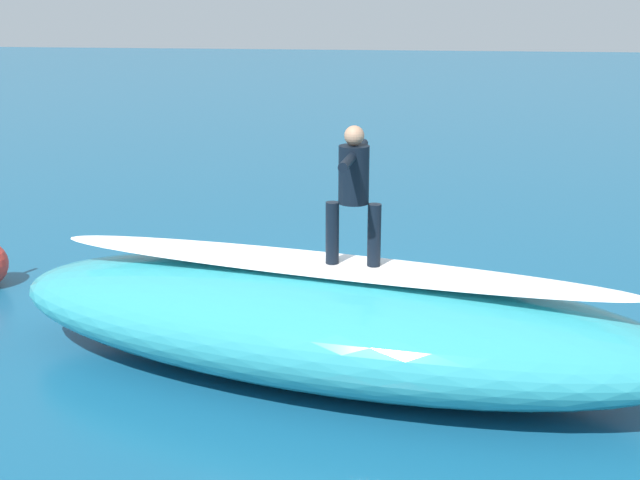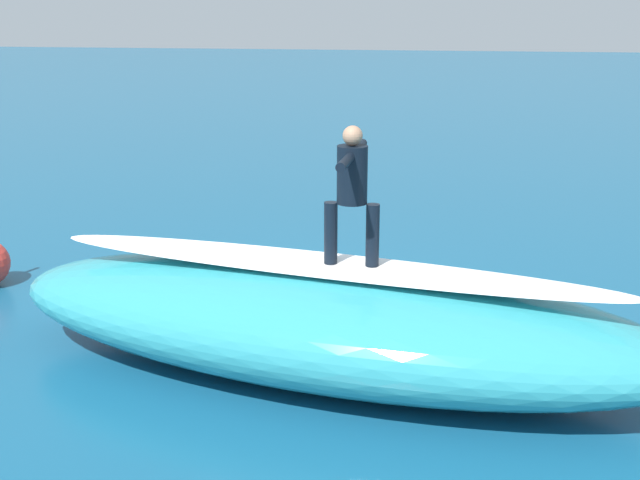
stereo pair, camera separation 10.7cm
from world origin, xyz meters
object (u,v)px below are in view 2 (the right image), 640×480
(surfer_riding, at_px, (352,185))
(surfer_paddling, at_px, (305,262))
(surfboard_riding, at_px, (351,268))
(surfboard_paddling, at_px, (298,271))

(surfer_riding, bearing_deg, surfer_paddling, -69.59)
(surfboard_riding, height_order, surfer_paddling, surfboard_riding)
(surfer_paddling, bearing_deg, surfboard_riding, 116.56)
(surfer_riding, bearing_deg, surfboard_riding, 3.44)
(surfer_riding, distance_m, surfer_paddling, 4.60)
(surfer_riding, xyz_separation_m, surfboard_paddling, (1.30, -3.88, -2.38))
(surfboard_riding, bearing_deg, surfer_paddling, -69.59)
(surfboard_paddling, height_order, surfer_paddling, surfer_paddling)
(surfer_riding, height_order, surfer_paddling, surfer_riding)
(surfboard_riding, relative_size, surfboard_paddling, 0.97)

